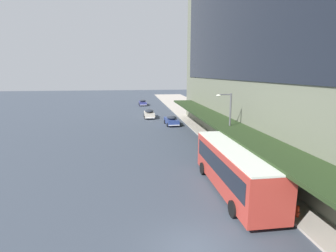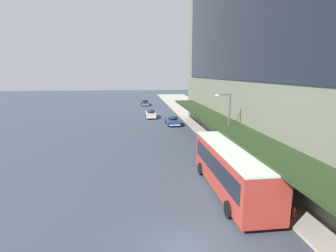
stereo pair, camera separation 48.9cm
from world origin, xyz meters
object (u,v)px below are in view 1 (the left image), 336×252
street_lamp (228,121)px  sedan_lead_mid (143,102)px  fire_hydrant (297,211)px  sedan_trailing_near (172,120)px  pedestrian_at_kerb (251,162)px  transit_bus_kerbside_front (234,167)px  sedan_oncoming_front (149,114)px

street_lamp → sedan_lead_mid: bearing=97.7°
sedan_lead_mid → street_lamp: size_ratio=0.79×
sedan_lead_mid → fire_hydrant: size_ratio=7.13×
sedan_trailing_near → pedestrian_at_kerb: bearing=-81.7°
fire_hydrant → street_lamp: bearing=91.9°
transit_bus_kerbside_front → sedan_trailing_near: transit_bus_kerbside_front is taller
sedan_lead_mid → street_lamp: 45.55m
sedan_trailing_near → fire_hydrant: (2.98, -28.57, -0.28)m
sedan_lead_mid → street_lamp: street_lamp is taller
sedan_trailing_near → sedan_oncoming_front: (-3.11, 7.35, 0.05)m
sedan_oncoming_front → street_lamp: (5.73, -25.36, 3.03)m
fire_hydrant → pedestrian_at_kerb: bearing=88.1°
sedan_trailing_near → sedan_lead_mid: size_ratio=0.92×
pedestrian_at_kerb → sedan_oncoming_front: bearing=102.1°
sedan_oncoming_front → street_lamp: size_ratio=0.75×
sedan_lead_mid → fire_hydrant: 55.96m
sedan_trailing_near → street_lamp: street_lamp is taller
transit_bus_kerbside_front → fire_hydrant: 4.74m
sedan_oncoming_front → fire_hydrant: bearing=-80.4°
sedan_trailing_near → transit_bus_kerbside_front: bearing=-88.4°
pedestrian_at_kerb → street_lamp: bearing=98.0°
sedan_oncoming_front → street_lamp: street_lamp is taller
sedan_oncoming_front → street_lamp: bearing=-77.3°
sedan_trailing_near → street_lamp: 18.46m
sedan_lead_mid → street_lamp: bearing=-82.3°
sedan_lead_mid → sedan_oncoming_front: size_ratio=1.06×
street_lamp → fire_hydrant: bearing=-88.1°
street_lamp → fire_hydrant: (0.36, -10.56, -3.36)m
transit_bus_kerbside_front → sedan_oncoming_front: 32.25m
transit_bus_kerbside_front → sedan_lead_mid: 51.86m
sedan_trailing_near → fire_hydrant: bearing=-84.0°
sedan_trailing_near → street_lamp: size_ratio=0.73×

